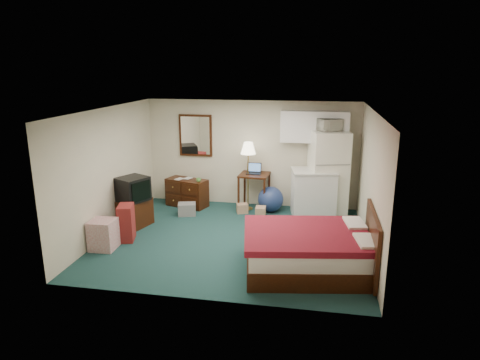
% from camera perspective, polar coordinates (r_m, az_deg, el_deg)
% --- Properties ---
extents(floor, '(5.00, 4.50, 0.01)m').
position_cam_1_polar(floor, '(8.40, -0.95, -7.91)').
color(floor, '#133835').
rests_on(floor, ground).
extents(ceiling, '(5.00, 4.50, 0.01)m').
position_cam_1_polar(ceiling, '(7.78, -1.03, 9.31)').
color(ceiling, beige).
rests_on(ceiling, walls).
extents(walls, '(5.01, 4.51, 2.50)m').
position_cam_1_polar(walls, '(8.00, -0.99, 0.37)').
color(walls, beige).
rests_on(walls, floor).
extents(mirror, '(0.80, 0.06, 1.00)m').
position_cam_1_polar(mirror, '(10.35, -5.93, 5.93)').
color(mirror, white).
rests_on(mirror, walls).
extents(upper_cabinets, '(1.50, 0.35, 0.70)m').
position_cam_1_polar(upper_cabinets, '(9.75, 9.90, 7.01)').
color(upper_cabinets, white).
rests_on(upper_cabinets, walls).
extents(headboard, '(0.06, 1.56, 1.00)m').
position_cam_1_polar(headboard, '(7.17, 17.17, -8.01)').
color(headboard, black).
rests_on(headboard, walls).
extents(dresser, '(1.06, 0.72, 0.66)m').
position_cam_1_polar(dresser, '(10.30, -7.07, -1.68)').
color(dresser, black).
rests_on(dresser, floor).
extents(floor_lamp, '(0.35, 0.35, 1.59)m').
position_cam_1_polar(floor_lamp, '(9.88, 1.08, 0.51)').
color(floor_lamp, gold).
rests_on(floor_lamp, floor).
extents(desk, '(0.70, 0.70, 0.84)m').
position_cam_1_polar(desk, '(10.03, 1.90, -1.50)').
color(desk, black).
rests_on(desk, floor).
extents(exercise_ball, '(0.68, 0.68, 0.59)m').
position_cam_1_polar(exercise_ball, '(9.87, 4.10, -2.57)').
color(exercise_ball, navy).
rests_on(exercise_ball, floor).
extents(kitchen_counter, '(1.03, 0.85, 1.01)m').
position_cam_1_polar(kitchen_counter, '(9.69, 9.73, -1.78)').
color(kitchen_counter, white).
rests_on(kitchen_counter, floor).
extents(fridge, '(0.95, 0.95, 1.89)m').
position_cam_1_polar(fridge, '(9.75, 11.61, 0.91)').
color(fridge, white).
rests_on(fridge, floor).
extents(bed, '(2.27, 1.90, 0.65)m').
position_cam_1_polar(bed, '(7.20, 9.18, -9.35)').
color(bed, '#500D17').
rests_on(bed, floor).
extents(tv_stand, '(0.72, 0.76, 0.57)m').
position_cam_1_polar(tv_stand, '(9.29, -13.99, -4.21)').
color(tv_stand, black).
rests_on(tv_stand, floor).
extents(suitcase, '(0.37, 0.49, 0.70)m').
position_cam_1_polar(suitcase, '(8.54, -14.92, -5.52)').
color(suitcase, '#61130A').
rests_on(suitcase, floor).
extents(retail_box, '(0.46, 0.46, 0.55)m').
position_cam_1_polar(retail_box, '(8.28, -17.76, -6.94)').
color(retail_box, silver).
rests_on(retail_box, floor).
extents(file_bin, '(0.45, 0.39, 0.27)m').
position_cam_1_polar(file_bin, '(9.74, -7.08, -3.88)').
color(file_bin, gray).
rests_on(file_bin, floor).
extents(cardboard_box_a, '(0.30, 0.28, 0.21)m').
position_cam_1_polar(cardboard_box_a, '(9.82, 0.31, -3.79)').
color(cardboard_box_a, '#8F6E55').
rests_on(cardboard_box_a, floor).
extents(cardboard_box_b, '(0.23, 0.27, 0.26)m').
position_cam_1_polar(cardboard_box_b, '(9.49, 2.76, -4.35)').
color(cardboard_box_b, '#8F6E55').
rests_on(cardboard_box_b, floor).
extents(laptop, '(0.33, 0.27, 0.23)m').
position_cam_1_polar(laptop, '(9.91, 1.81, 1.49)').
color(laptop, black).
rests_on(laptop, desk).
extents(crt_tv, '(0.74, 0.76, 0.49)m').
position_cam_1_polar(crt_tv, '(9.06, -14.13, -1.16)').
color(crt_tv, black).
rests_on(crt_tv, tv_stand).
extents(microwave, '(0.55, 0.48, 0.33)m').
position_cam_1_polar(microwave, '(9.54, 11.89, 7.39)').
color(microwave, white).
rests_on(microwave, fridge).
extents(book_a, '(0.15, 0.08, 0.21)m').
position_cam_1_polar(book_a, '(10.24, -8.44, 0.72)').
color(book_a, '#8F6E55').
rests_on(book_a, dresser).
extents(book_b, '(0.15, 0.08, 0.21)m').
position_cam_1_polar(book_b, '(10.27, -7.32, 0.79)').
color(book_b, '#8F6E55').
rests_on(book_b, dresser).
extents(mug, '(0.12, 0.11, 0.11)m').
position_cam_1_polar(mug, '(9.94, -5.54, 0.07)').
color(mug, '#5A9A46').
rests_on(mug, dresser).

